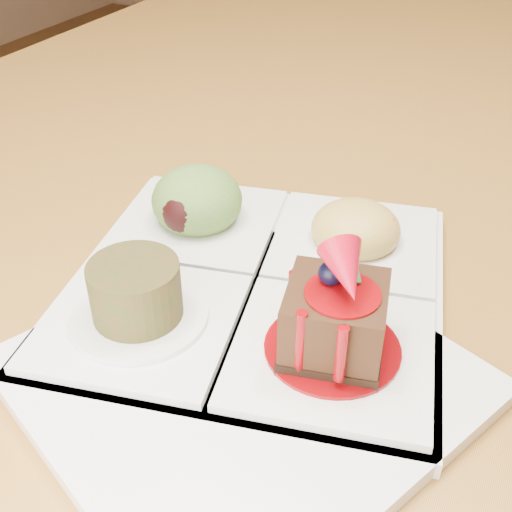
% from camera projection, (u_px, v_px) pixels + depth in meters
% --- Properties ---
extents(dining_table, '(1.00, 1.80, 0.75)m').
position_uv_depth(dining_table, '(280.00, 214.00, 0.70)').
color(dining_table, '#A16E29').
rests_on(dining_table, ground).
extents(sampler_plate, '(0.32, 0.32, 0.10)m').
position_uv_depth(sampler_plate, '(255.00, 268.00, 0.47)').
color(sampler_plate, silver).
rests_on(sampler_plate, dining_table).
extents(second_plate, '(0.32, 0.32, 0.01)m').
position_uv_depth(second_plate, '(242.00, 377.00, 0.40)').
color(second_plate, silver).
rests_on(second_plate, dining_table).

